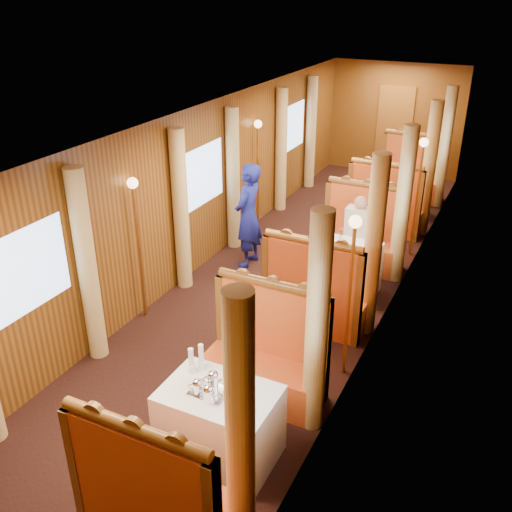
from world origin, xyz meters
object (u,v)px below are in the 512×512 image
Objects in this scene: table_near at (220,424)px; banquette_far_aft at (410,177)px; banquette_near_aft at (266,361)px; rose_vase_far at (403,167)px; rose_vase_mid at (341,233)px; banquette_mid_aft at (361,240)px; teapot_left at (198,389)px; tea_tray at (209,392)px; steward at (248,216)px; passenger at (358,226)px; table_far at (398,195)px; banquette_mid_fwd at (315,299)px; banquette_far_fwd at (385,209)px; banquette_near_fwd at (156,501)px; fruit_plate at (244,409)px; teapot_back at (213,381)px; table_mid at (340,269)px; teapot_right at (208,395)px.

banquette_far_aft is at bearing 90.00° from table_near.
banquette_near_aft is 3.72× the size of rose_vase_far.
banquette_far_aft is 4.51m from rose_vase_mid.
teapot_left is at bearing -91.87° from banquette_mid_aft.
banquette_mid_aft is at bearing 90.00° from banquette_near_aft.
banquette_far_aft is at bearing 91.74° from rose_vase_far.
table_near is 0.39m from tea_tray.
passenger is at bearing 108.44° from steward.
teapot_left is at bearing -91.22° from table_far.
table_near is 3.09× the size of tea_tray.
steward is at bearing 141.29° from banquette_mid_fwd.
banquette_mid_aft is 1.00× the size of banquette_far_fwd.
banquette_far_aft reaches higher than table_near.
banquette_near_fwd reaches higher than tea_tray.
passenger is (-0.03, -2.73, -0.19)m from rose_vase_far.
steward is (-1.60, 2.75, 0.40)m from banquette_near_aft.
table_near is 0.52m from fruit_plate.
banquette_near_fwd is at bearing -90.00° from table_far.
table_near is 0.45m from teapot_back.
banquette_far_fwd reaches higher than table_mid.
fruit_plate is at bearing 70.47° from banquette_near_fwd.
steward is (-1.52, 3.81, 0.07)m from tea_tray.
teapot_left is 0.14m from teapot_right.
table_far is 6.23× the size of teapot_right.
table_far is at bearing 90.00° from banquette_near_aft.
banquette_mid_aft is 3.50m from banquette_far_aft.
banquette_near_aft is at bearing 86.10° from tea_tray.
steward is 1.69m from passenger.
banquette_mid_fwd is at bearing 88.37° from tea_tray.
teapot_right is 4.23m from steward.
banquette_near_aft is 1.00× the size of banquette_far_aft.
teapot_back is 0.42m from fruit_plate.
tea_tray is (-0.07, -1.06, 0.33)m from banquette_near_aft.
banquette_near_fwd is at bearing -90.00° from table_near.
rose_vase_mid is (-0.03, 0.03, 0.55)m from table_mid.
steward reaches higher than banquette_mid_fwd.
banquette_near_fwd is 1.00× the size of banquette_mid_fwd.
passenger is at bearing 90.00° from banquette_mid_fwd.
steward reaches higher than banquette_far_aft.
rose_vase_far reaches higher than teapot_right.
passenger reaches higher than teapot_back.
teapot_back is (-0.07, -2.45, 0.40)m from banquette_mid_fwd.
tea_tray is 4.35m from passenger.
passenger is at bearing 90.00° from banquette_near_aft.
rose_vase_mid is at bearing -91.89° from banquette_mid_aft.
steward reaches higher than banquette_near_fwd.
banquette_near_aft is 6.03m from rose_vase_far.
table_near is at bearing -90.00° from table_far.
teapot_right is (-0.02, -6.14, 0.39)m from banquette_far_fwd.
banquette_near_fwd is 1.76× the size of passenger.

